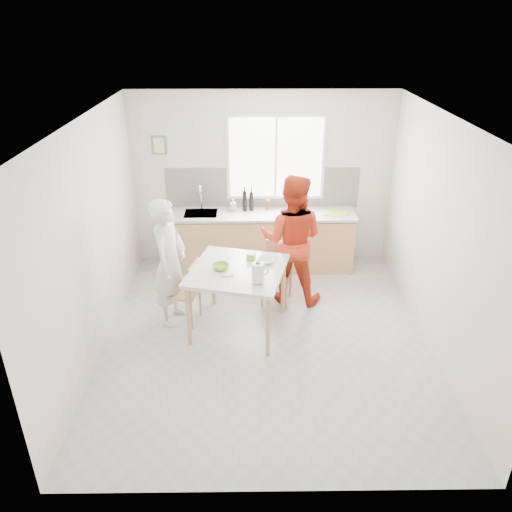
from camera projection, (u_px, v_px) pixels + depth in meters
The scene contains 21 objects.
ground at pixel (266, 337), 6.30m from camera, with size 4.50×4.50×0.00m, color #B7B7B2.
room_shell at pixel (267, 216), 5.57m from camera, with size 4.50×4.50×4.50m.
window at pixel (276, 158), 7.55m from camera, with size 1.50×0.06×1.30m.
backsplash at pixel (262, 188), 7.77m from camera, with size 3.00×0.02×0.65m, color white.
picture_frame at pixel (159, 145), 7.44m from camera, with size 0.22×0.03×0.28m.
kitchen_counter at pixel (262, 243), 7.86m from camera, with size 2.84×0.64×1.37m.
dining_table at pixel (238, 275), 6.16m from camera, with size 1.35×1.35×0.86m.
chair_left at pixel (187, 289), 6.43m from camera, with size 0.48×0.48×0.86m.
chair_far at pixel (278, 269), 6.93m from camera, with size 0.48×0.48×0.86m.
person_white at pixel (169, 262), 6.31m from camera, with size 0.62×0.40×1.69m, color white.
person_red at pixel (292, 240), 6.77m from camera, with size 0.89×0.69×1.83m, color red.
bowl_green at pixel (221, 267), 6.10m from camera, with size 0.20×0.20×0.06m, color #8BBF2C.
bowl_white at pixel (266, 261), 6.27m from camera, with size 0.21×0.21×0.05m, color white.
milk_jug at pixel (258, 272), 5.75m from camera, with size 0.20×0.15×0.26m.
green_box at pixel (251, 257), 6.32m from camera, with size 0.10×0.10×0.09m, color #6AB92A.
spoon at pixel (226, 276), 5.94m from camera, with size 0.01×0.01×0.16m, color #A5A5AA.
cutting_board at pixel (336, 213), 7.60m from camera, with size 0.35×0.25×0.01m, color #99D832.
wine_bottle_a at pixel (245, 201), 7.66m from camera, with size 0.07×0.07×0.32m, color black.
wine_bottle_b at pixel (251, 201), 7.68m from camera, with size 0.07×0.07×0.30m, color black.
jar_amber at pixel (268, 205), 7.73m from camera, with size 0.06×0.06×0.16m, color brown.
soap_bottle at pixel (233, 205), 7.69m from camera, with size 0.09×0.09×0.19m, color #999999.
Camera 1 is at (-0.19, -5.19, 3.71)m, focal length 35.00 mm.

